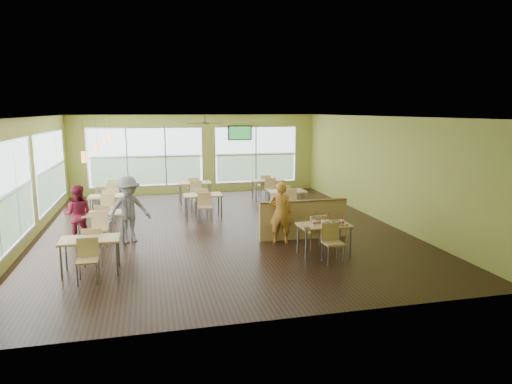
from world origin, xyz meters
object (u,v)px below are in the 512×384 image
main_table (324,229)px  half_wall_divider (303,219)px  food_basket (337,222)px  man_plaid (280,212)px

main_table → half_wall_divider: (0.00, 1.45, -0.11)m
food_basket → main_table: bearing=-173.9°
main_table → half_wall_divider: 1.45m
half_wall_divider → man_plaid: 0.79m
main_table → half_wall_divider: size_ratio=0.63×
half_wall_divider → food_basket: (0.34, -1.41, 0.26)m
main_table → half_wall_divider: bearing=90.0°
half_wall_divider → man_plaid: bearing=-161.7°
man_plaid → food_basket: man_plaid is taller
half_wall_divider → main_table: bearing=-90.0°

